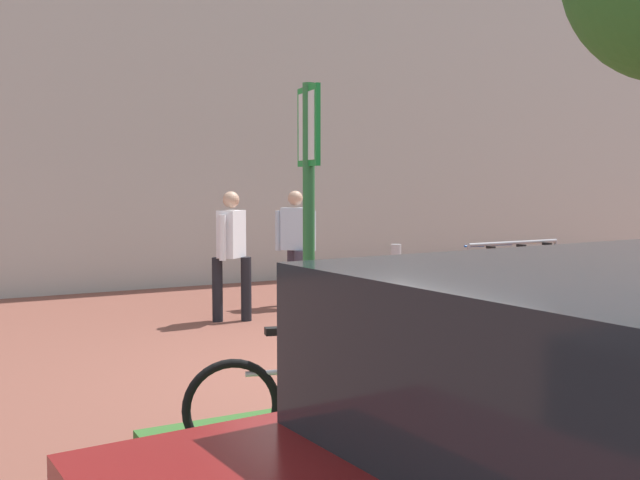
{
  "coord_description": "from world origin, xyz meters",
  "views": [
    {
      "loc": [
        -3.71,
        -5.92,
        1.8
      ],
      "look_at": [
        0.74,
        2.29,
        1.1
      ],
      "focal_mm": 41.25,
      "sensor_mm": 36.0,
      "label": 1
    }
  ],
  "objects_px": {
    "bike_rack_cluster": "(514,268)",
    "person_shirt_blue": "(295,241)",
    "parking_sign_post": "(309,214)",
    "bollard_steel": "(396,273)",
    "person_casual_tan": "(231,247)",
    "bike_at_sign": "(307,399)"
  },
  "relations": [
    {
      "from": "bike_rack_cluster",
      "to": "person_shirt_blue",
      "type": "xyz_separation_m",
      "value": [
        -4.22,
        0.08,
        0.63
      ]
    },
    {
      "from": "parking_sign_post",
      "to": "bollard_steel",
      "type": "xyz_separation_m",
      "value": [
        4.11,
        4.99,
        -1.16
      ]
    },
    {
      "from": "person_shirt_blue",
      "to": "person_casual_tan",
      "type": "distance_m",
      "value": 1.41
    },
    {
      "from": "parking_sign_post",
      "to": "person_casual_tan",
      "type": "bearing_deg",
      "value": 74.39
    },
    {
      "from": "bike_at_sign",
      "to": "bollard_steel",
      "type": "bearing_deg",
      "value": 50.3
    },
    {
      "from": "bike_at_sign",
      "to": "bollard_steel",
      "type": "height_order",
      "value": "bollard_steel"
    },
    {
      "from": "parking_sign_post",
      "to": "person_shirt_blue",
      "type": "relative_size",
      "value": 1.43
    },
    {
      "from": "bike_at_sign",
      "to": "bike_rack_cluster",
      "type": "xyz_separation_m",
      "value": [
        6.78,
        5.24,
        -0.0
      ]
    },
    {
      "from": "person_casual_tan",
      "to": "parking_sign_post",
      "type": "bearing_deg",
      "value": -105.61
    },
    {
      "from": "parking_sign_post",
      "to": "bike_rack_cluster",
      "type": "relative_size",
      "value": 1.17
    },
    {
      "from": "person_casual_tan",
      "to": "person_shirt_blue",
      "type": "bearing_deg",
      "value": 26.76
    },
    {
      "from": "bike_rack_cluster",
      "to": "bollard_steel",
      "type": "bearing_deg",
      "value": -173.34
    },
    {
      "from": "bike_at_sign",
      "to": "person_casual_tan",
      "type": "height_order",
      "value": "person_casual_tan"
    },
    {
      "from": "bike_rack_cluster",
      "to": "person_shirt_blue",
      "type": "height_order",
      "value": "person_shirt_blue"
    },
    {
      "from": "person_casual_tan",
      "to": "bike_rack_cluster",
      "type": "bearing_deg",
      "value": 5.81
    },
    {
      "from": "parking_sign_post",
      "to": "person_casual_tan",
      "type": "relative_size",
      "value": 1.43
    },
    {
      "from": "bollard_steel",
      "to": "person_casual_tan",
      "type": "xyz_separation_m",
      "value": [
        -2.78,
        -0.24,
        0.53
      ]
    },
    {
      "from": "parking_sign_post",
      "to": "person_shirt_blue",
      "type": "bearing_deg",
      "value": 64.34
    },
    {
      "from": "bollard_steel",
      "to": "person_casual_tan",
      "type": "height_order",
      "value": "person_casual_tan"
    },
    {
      "from": "bike_at_sign",
      "to": "person_shirt_blue",
      "type": "xyz_separation_m",
      "value": [
        2.57,
        5.32,
        0.63
      ]
    },
    {
      "from": "parking_sign_post",
      "to": "bollard_steel",
      "type": "relative_size",
      "value": 2.74
    },
    {
      "from": "parking_sign_post",
      "to": "person_casual_tan",
      "type": "height_order",
      "value": "parking_sign_post"
    }
  ]
}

